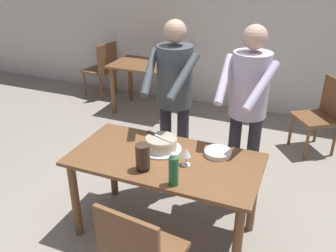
{
  "coord_description": "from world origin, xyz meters",
  "views": [
    {
      "loc": [
        0.96,
        -2.26,
        2.23
      ],
      "look_at": [
        -0.08,
        0.26,
        0.9
      ],
      "focal_mm": 38.47,
      "sensor_mm": 36.0,
      "label": 1
    }
  ],
  "objects": [
    {
      "name": "cake_on_platter",
      "position": [
        -0.08,
        0.11,
        0.8
      ],
      "size": [
        0.34,
        0.34,
        0.11
      ],
      "color": "silver",
      "rests_on": "main_dining_table"
    },
    {
      "name": "cake_knife",
      "position": [
        -0.15,
        0.14,
        0.87
      ],
      "size": [
        0.26,
        0.11,
        0.02
      ],
      "color": "silver",
      "rests_on": "cake_on_platter"
    },
    {
      "name": "person_cutting_cake",
      "position": [
        -0.16,
        0.59,
        1.08
      ],
      "size": [
        0.47,
        0.56,
        1.72
      ],
      "color": "#2D2D38",
      "rests_on": "ground_plane"
    },
    {
      "name": "water_bottle",
      "position": [
        0.2,
        -0.3,
        0.86
      ],
      "size": [
        0.07,
        0.07,
        0.25
      ],
      "color": "#1E6B38",
      "rests_on": "main_dining_table"
    },
    {
      "name": "plate_stack",
      "position": [
        0.38,
        0.21,
        0.77
      ],
      "size": [
        0.22,
        0.22,
        0.04
      ],
      "color": "white",
      "rests_on": "main_dining_table"
    },
    {
      "name": "ground_plane",
      "position": [
        0.0,
        0.0,
        0.0
      ],
      "size": [
        14.0,
        14.0,
        0.0
      ],
      "primitive_type": "plane",
      "color": "gray"
    },
    {
      "name": "back_wall",
      "position": [
        0.0,
        3.06,
        1.35
      ],
      "size": [
        10.0,
        0.12,
        2.7
      ],
      "primitive_type": "cube",
      "color": "silver",
      "rests_on": "ground_plane"
    },
    {
      "name": "background_chair_1",
      "position": [
        -2.24,
        2.66,
        0.49
      ],
      "size": [
        0.52,
        0.52,
        0.9
      ],
      "color": "brown",
      "rests_on": "ground_plane"
    },
    {
      "name": "background_table",
      "position": [
        -1.29,
        2.36,
        0.58
      ],
      "size": [
        1.0,
        0.7,
        0.74
      ],
      "color": "brown",
      "rests_on": "ground_plane"
    },
    {
      "name": "person_standing_beside",
      "position": [
        0.51,
        0.62,
        1.08
      ],
      "size": [
        0.46,
        0.57,
        1.72
      ],
      "color": "#2D2D38",
      "rests_on": "ground_plane"
    },
    {
      "name": "wine_glass_near",
      "position": [
        0.19,
        -0.03,
        0.85
      ],
      "size": [
        0.08,
        0.08,
        0.14
      ],
      "color": "silver",
      "rests_on": "main_dining_table"
    },
    {
      "name": "hurricane_lamp",
      "position": [
        -0.09,
        -0.21,
        0.86
      ],
      "size": [
        0.11,
        0.11,
        0.21
      ],
      "color": "black",
      "rests_on": "main_dining_table"
    },
    {
      "name": "main_dining_table",
      "position": [
        0.0,
        0.0,
        0.63
      ],
      "size": [
        1.52,
        0.77,
        0.75
      ],
      "color": "brown",
      "rests_on": "ground_plane"
    },
    {
      "name": "background_chair_0",
      "position": [
        1.16,
        2.06,
        0.49
      ],
      "size": [
        0.61,
        0.61,
        0.9
      ],
      "color": "brown",
      "rests_on": "ground_plane"
    }
  ]
}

